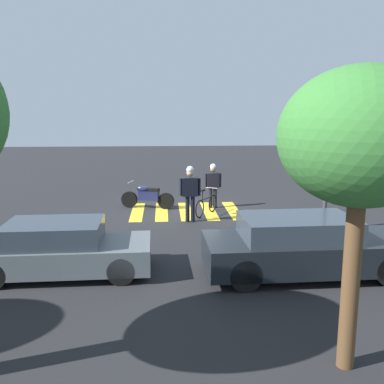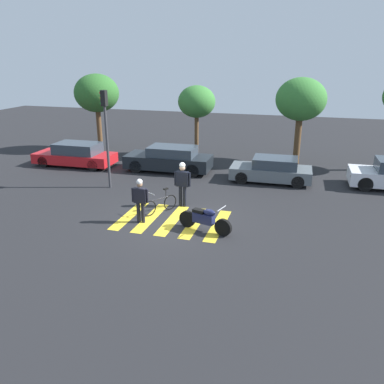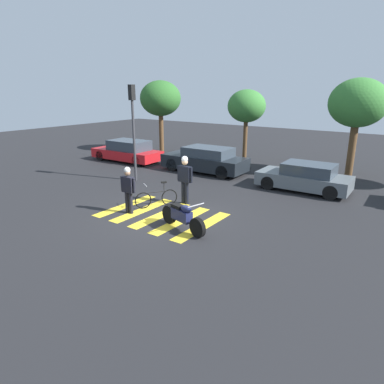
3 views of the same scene
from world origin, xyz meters
name	(u,v)px [view 3 (image 3 of 3)]	position (x,y,z in m)	size (l,w,h in m)	color
ground_plane	(161,215)	(0.00, 0.00, 0.00)	(60.00, 60.00, 0.00)	#232326
police_motorcycle	(182,217)	(1.43, -0.62, 0.46)	(2.07, 0.82, 1.03)	black
leaning_bicycle	(157,198)	(-0.72, 0.60, 0.36)	(0.93, 1.45, 0.98)	black
officer_on_foot	(185,176)	(-0.07, 1.55, 1.13)	(0.71, 0.25, 1.91)	black
officer_by_motorcycle	(128,187)	(-1.09, -0.51, 0.99)	(0.66, 0.23, 1.73)	black
crosswalk_stripes	(161,215)	(0.00, 0.00, 0.00)	(4.05, 3.00, 0.01)	yellow
car_red_convertible	(128,151)	(-7.92, 6.12, 0.63)	(4.62, 1.87, 1.32)	black
car_black_suv	(205,160)	(-2.37, 6.51, 0.67)	(4.69, 1.92, 1.38)	black
car_grey_coupe	(305,177)	(3.19, 6.09, 0.60)	(4.00, 1.80, 1.24)	black
traffic_light_pole	(133,118)	(-4.20, 3.00, 3.04)	(0.34, 0.26, 4.56)	#38383D
street_tree_near	(160,99)	(-8.52, 10.11, 3.70)	(2.85, 2.85, 4.95)	brown
street_tree_mid	(247,107)	(-1.82, 10.11, 3.36)	(2.26, 2.26, 4.35)	brown
street_tree_far	(358,104)	(4.24, 10.11, 3.66)	(2.82, 2.82, 4.91)	brown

